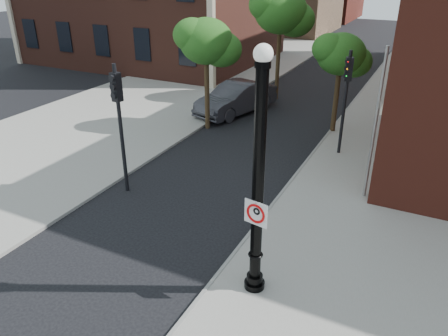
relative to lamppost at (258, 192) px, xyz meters
The scene contains 13 objects.
ground 4.30m from the lamppost, behind, with size 120.00×120.00×0.00m, color black.
sidewalk_right 10.54m from the lamppost, 73.63° to the left, with size 8.00×60.00×0.12m, color gray.
sidewalk_left 21.68m from the lamppost, 124.39° to the left, with size 10.00×50.00×0.12m, color gray.
curb_edge 10.20m from the lamppost, 96.39° to the left, with size 0.10×60.00×0.14m, color gray.
lamppost is the anchor object (origin of this frame).
no_parking_sign 0.50m from the lamppost, 78.73° to the right, with size 0.62×0.16×0.63m.
parked_car 14.73m from the lamppost, 116.99° to the left, with size 1.81×5.20×1.71m, color #333338.
traffic_signal_left 7.05m from the lamppost, 155.54° to the left, with size 0.33×0.40×4.75m.
traffic_signal_right 9.74m from the lamppost, 90.52° to the left, with size 0.36×0.40×4.58m.
utility_pole 6.48m from the lamppost, 75.15° to the left, with size 0.11×0.11×5.44m, color #999999.
street_tree_a 12.37m from the lamppost, 123.96° to the left, with size 3.02×2.73×5.44m.
street_tree_b 17.69m from the lamppost, 108.36° to the left, with size 3.58×3.24×6.46m.
street_tree_c 12.47m from the lamppost, 94.48° to the left, with size 2.69×2.43×4.84m.
Camera 1 is at (6.43, -8.09, 7.88)m, focal length 35.00 mm.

